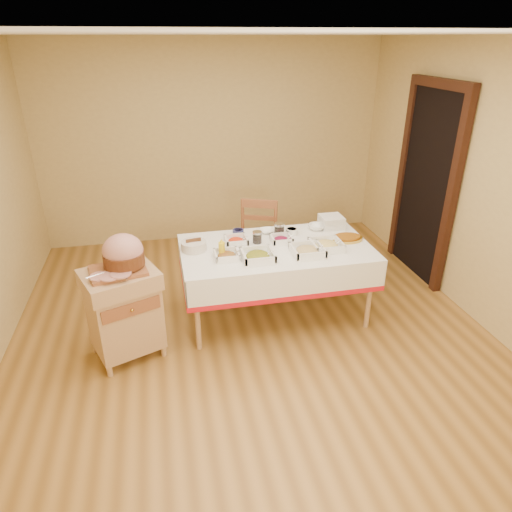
{
  "coord_description": "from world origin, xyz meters",
  "views": [
    {
      "loc": [
        -0.74,
        -3.55,
        2.58
      ],
      "look_at": [
        0.08,
        0.2,
        0.73
      ],
      "focal_mm": 32.0,
      "sensor_mm": 36.0,
      "label": 1
    }
  ],
  "objects": [
    {
      "name": "bread_basket",
      "position": [
        -0.48,
        0.39,
        0.81
      ],
      "size": [
        0.24,
        0.24,
        0.11
      ],
      "color": "silver",
      "rests_on": "dining_table"
    },
    {
      "name": "serving_dish_d",
      "position": [
        0.76,
        0.16,
        0.8
      ],
      "size": [
        0.29,
        0.29,
        0.11
      ],
      "color": "white",
      "rests_on": "dining_table"
    },
    {
      "name": "dining_chair",
      "position": [
        0.26,
        0.96,
        0.5
      ],
      "size": [
        0.56,
        0.55,
        0.97
      ],
      "color": "brown",
      "rests_on": "ground"
    },
    {
      "name": "bowl_white_imported",
      "position": [
        0.29,
        0.65,
        0.78
      ],
      "size": [
        0.17,
        0.17,
        0.04
      ],
      "primitive_type": "imported",
      "rotation": [
        0.0,
        0.0,
        0.08
      ],
      "color": "white",
      "rests_on": "dining_table"
    },
    {
      "name": "doorway",
      "position": [
        2.2,
        0.9,
        1.11
      ],
      "size": [
        0.09,
        1.1,
        2.2
      ],
      "color": "black",
      "rests_on": "ground"
    },
    {
      "name": "small_bowl_right",
      "position": [
        0.53,
        0.56,
        0.79
      ],
      "size": [
        0.12,
        0.12,
        0.06
      ],
      "color": "white",
      "rests_on": "dining_table"
    },
    {
      "name": "small_bowl_left",
      "position": [
        -0.45,
        0.56,
        0.79
      ],
      "size": [
        0.11,
        0.11,
        0.05
      ],
      "color": "white",
      "rests_on": "dining_table"
    },
    {
      "name": "bowl_small_imported",
      "position": [
        0.82,
        0.63,
        0.79
      ],
      "size": [
        0.22,
        0.22,
        0.05
      ],
      "primitive_type": "imported",
      "rotation": [
        0.0,
        0.0,
        -0.29
      ],
      "color": "white",
      "rests_on": "dining_table"
    },
    {
      "name": "brass_platter",
      "position": [
        1.03,
        0.31,
        0.78
      ],
      "size": [
        0.32,
        0.23,
        0.04
      ],
      "color": "gold",
      "rests_on": "dining_table"
    },
    {
      "name": "serving_dish_c",
      "position": [
        0.54,
        0.07,
        0.8
      ],
      "size": [
        0.29,
        0.29,
        0.12
      ],
      "color": "white",
      "rests_on": "dining_table"
    },
    {
      "name": "mustard_bottle",
      "position": [
        -0.24,
        0.18,
        0.84
      ],
      "size": [
        0.06,
        0.06,
        0.18
      ],
      "color": "yellow",
      "rests_on": "dining_table"
    },
    {
      "name": "dining_table",
      "position": [
        0.3,
        0.3,
        0.6
      ],
      "size": [
        1.82,
        1.02,
        0.76
      ],
      "color": "tan",
      "rests_on": "ground"
    },
    {
      "name": "butcher_cart",
      "position": [
        -1.14,
        -0.06,
        0.47
      ],
      "size": [
        0.73,
        0.67,
        0.83
      ],
      "color": "tan",
      "rests_on": "ground"
    },
    {
      "name": "serving_dish_f",
      "position": [
        0.38,
        0.39,
        0.79
      ],
      "size": [
        0.21,
        0.2,
        0.09
      ],
      "color": "white",
      "rests_on": "dining_table"
    },
    {
      "name": "preserve_jar_left",
      "position": [
        0.14,
        0.43,
        0.81
      ],
      "size": [
        0.09,
        0.09,
        0.12
      ],
      "color": "silver",
      "rests_on": "dining_table"
    },
    {
      "name": "plate_stack",
      "position": [
        0.99,
        0.65,
        0.82
      ],
      "size": [
        0.23,
        0.23,
        0.13
      ],
      "color": "white",
      "rests_on": "dining_table"
    },
    {
      "name": "preserve_jar_right",
      "position": [
        0.4,
        0.55,
        0.82
      ],
      "size": [
        0.11,
        0.11,
        0.14
      ],
      "color": "silver",
      "rests_on": "dining_table"
    },
    {
      "name": "serving_dish_a",
      "position": [
        -0.2,
        0.15,
        0.79
      ],
      "size": [
        0.23,
        0.22,
        0.1
      ],
      "color": "white",
      "rests_on": "dining_table"
    },
    {
      "name": "serving_dish_b",
      "position": [
        0.07,
        0.06,
        0.8
      ],
      "size": [
        0.28,
        0.28,
        0.12
      ],
      "color": "white",
      "rests_on": "dining_table"
    },
    {
      "name": "serving_dish_e",
      "position": [
        -0.06,
        0.45,
        0.79
      ],
      "size": [
        0.22,
        0.21,
        0.1
      ],
      "color": "white",
      "rests_on": "dining_table"
    },
    {
      "name": "ham_on_board",
      "position": [
        -1.09,
        -0.02,
        0.96
      ],
      "size": [
        0.47,
        0.45,
        0.31
      ],
      "color": "brown",
      "rests_on": "butcher_cart"
    },
    {
      "name": "small_bowl_mid",
      "position": [
        0.0,
        0.68,
        0.79
      ],
      "size": [
        0.11,
        0.11,
        0.05
      ],
      "color": "navy",
      "rests_on": "dining_table"
    },
    {
      "name": "room_shell",
      "position": [
        0.0,
        0.0,
        1.3
      ],
      "size": [
        5.0,
        5.0,
        5.0
      ],
      "color": "olive",
      "rests_on": "ground"
    }
  ]
}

